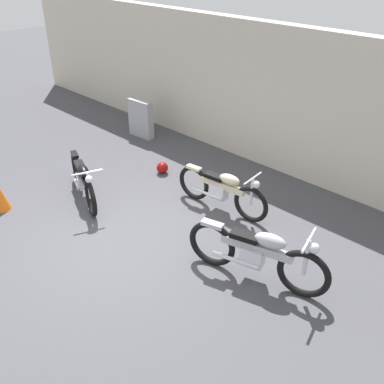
% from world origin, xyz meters
% --- Properties ---
extents(ground_plane, '(40.00, 40.00, 0.00)m').
position_xyz_m(ground_plane, '(0.00, 0.00, 0.00)').
color(ground_plane, '#47474C').
extents(building_wall, '(18.00, 0.30, 3.03)m').
position_xyz_m(building_wall, '(0.00, 4.13, 1.52)').
color(building_wall, beige).
rests_on(building_wall, ground_plane).
extents(stone_marker, '(0.73, 0.25, 0.95)m').
position_xyz_m(stone_marker, '(-3.22, 3.13, 0.48)').
color(stone_marker, '#9E9EA3').
rests_on(stone_marker, ground_plane).
extents(helmet, '(0.25, 0.25, 0.25)m').
position_xyz_m(helmet, '(-1.31, 2.12, 0.13)').
color(helmet, maroon).
rests_on(helmet, ground_plane).
extents(traffic_cone, '(0.32, 0.32, 0.55)m').
position_xyz_m(traffic_cone, '(-2.38, -0.99, 0.28)').
color(traffic_cone, orange).
rests_on(traffic_cone, ground_plane).
extents(motorcycle_black, '(1.88, 0.90, 0.89)m').
position_xyz_m(motorcycle_black, '(-1.58, 0.33, 0.43)').
color(motorcycle_black, black).
rests_on(motorcycle_black, ground_plane).
extents(motorcycle_cream, '(1.98, 0.55, 0.89)m').
position_xyz_m(motorcycle_cream, '(0.59, 1.90, 0.43)').
color(motorcycle_cream, black).
rests_on(motorcycle_cream, ground_plane).
extents(motorcycle_silver, '(2.16, 0.83, 0.99)m').
position_xyz_m(motorcycle_silver, '(2.26, 0.78, 0.48)').
color(motorcycle_silver, black).
rests_on(motorcycle_silver, ground_plane).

